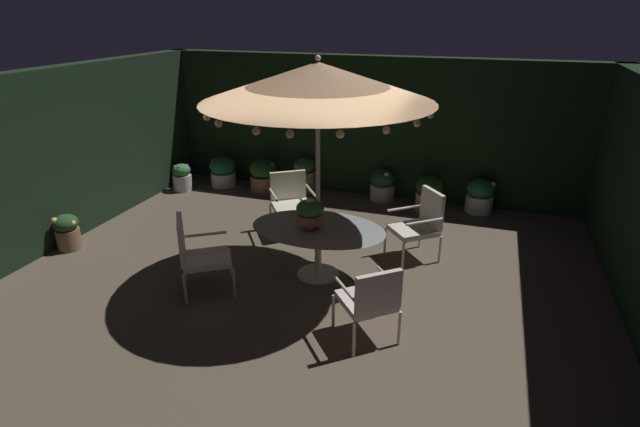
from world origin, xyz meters
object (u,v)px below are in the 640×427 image
(potted_plant_left_far, at_px, (263,175))
(patio_chair_north, at_px, (197,252))
(potted_plant_front_corner, at_px, (383,184))
(potted_plant_back_right, at_px, (67,231))
(patio_umbrella, at_px, (318,82))
(patio_chair_southeast, at_px, (291,199))
(centerpiece_planter, at_px, (310,212))
(potted_plant_right_near, at_px, (182,177))
(patio_chair_northeast, at_px, (371,298))
(potted_plant_left_near, at_px, (480,196))
(patio_chair_east, at_px, (421,222))
(potted_plant_back_left, at_px, (429,193))
(patio_dining_table, at_px, (318,236))
(potted_plant_right_far, at_px, (304,174))
(potted_plant_back_center, at_px, (223,171))

(potted_plant_left_far, bearing_deg, patio_chair_north, -77.64)
(potted_plant_front_corner, relative_size, potted_plant_back_right, 1.07)
(patio_umbrella, bearing_deg, patio_chair_southeast, 125.10)
(patio_chair_north, height_order, potted_plant_back_right, patio_chair_north)
(centerpiece_planter, bearing_deg, potted_plant_right_near, 145.33)
(patio_chair_southeast, height_order, potted_plant_right_near, patio_chair_southeast)
(patio_chair_northeast, relative_size, potted_plant_left_near, 1.54)
(patio_umbrella, xyz_separation_m, potted_plant_front_corner, (0.21, 3.13, -2.25))
(patio_chair_southeast, relative_size, potted_plant_right_near, 1.77)
(centerpiece_planter, relative_size, patio_chair_east, 0.43)
(potted_plant_back_left, distance_m, potted_plant_left_near, 0.89)
(patio_dining_table, relative_size, potted_plant_right_far, 2.71)
(potted_plant_right_near, bearing_deg, potted_plant_front_corner, 11.24)
(potted_plant_right_far, bearing_deg, potted_plant_back_right, -124.67)
(patio_dining_table, relative_size, patio_umbrella, 0.62)
(patio_umbrella, height_order, patio_chair_northeast, patio_umbrella)
(potted_plant_left_near, relative_size, potted_plant_right_far, 0.91)
(patio_chair_northeast, distance_m, potted_plant_left_far, 5.07)
(potted_plant_back_right, distance_m, potted_plant_back_center, 3.37)
(centerpiece_planter, xyz_separation_m, patio_chair_north, (-1.21, -0.77, -0.40))
(patio_chair_northeast, bearing_deg, potted_plant_right_far, 118.43)
(centerpiece_planter, distance_m, potted_plant_back_right, 3.78)
(patio_dining_table, relative_size, potted_plant_right_near, 3.36)
(patio_chair_north, bearing_deg, potted_plant_left_far, 102.36)
(potted_plant_back_center, bearing_deg, patio_chair_southeast, -37.23)
(patio_chair_northeast, bearing_deg, patio_chair_north, 171.89)
(patio_umbrella, bearing_deg, patio_dining_table, 32.87)
(centerpiece_planter, distance_m, potted_plant_back_left, 3.19)
(centerpiece_planter, relative_size, potted_plant_right_near, 0.81)
(centerpiece_planter, bearing_deg, potted_plant_left_far, 124.64)
(patio_chair_southeast, distance_m, potted_plant_right_far, 1.92)
(patio_chair_north, bearing_deg, patio_chair_southeast, 79.08)
(potted_plant_back_right, distance_m, potted_plant_right_near, 2.79)
(patio_chair_southeast, bearing_deg, centerpiece_planter, -59.00)
(patio_chair_southeast, distance_m, potted_plant_front_corner, 2.18)
(potted_plant_left_far, xyz_separation_m, potted_plant_right_far, (0.76, 0.27, 0.01))
(patio_chair_southeast, bearing_deg, potted_plant_back_left, 38.26)
(centerpiece_planter, height_order, potted_plant_back_left, centerpiece_planter)
(potted_plant_front_corner, bearing_deg, potted_plant_right_far, -179.34)
(patio_chair_east, bearing_deg, potted_plant_front_corner, 114.66)
(potted_plant_back_right, bearing_deg, centerpiece_planter, 5.14)
(patio_dining_table, height_order, potted_plant_back_right, patio_dining_table)
(potted_plant_back_right, bearing_deg, patio_chair_north, -9.87)
(potted_plant_right_far, relative_size, potted_plant_right_near, 1.24)
(potted_plant_right_near, bearing_deg, centerpiece_planter, -34.67)
(patio_chair_north, xyz_separation_m, potted_plant_back_center, (-1.70, 3.71, -0.25))
(patio_dining_table, xyz_separation_m, potted_plant_back_right, (-3.78, -0.42, -0.30))
(patio_chair_northeast, xyz_separation_m, patio_chair_east, (0.21, 2.16, 0.02))
(potted_plant_right_near, bearing_deg, patio_chair_southeast, -22.04)
(patio_chair_northeast, height_order, patio_chair_east, patio_chair_east)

